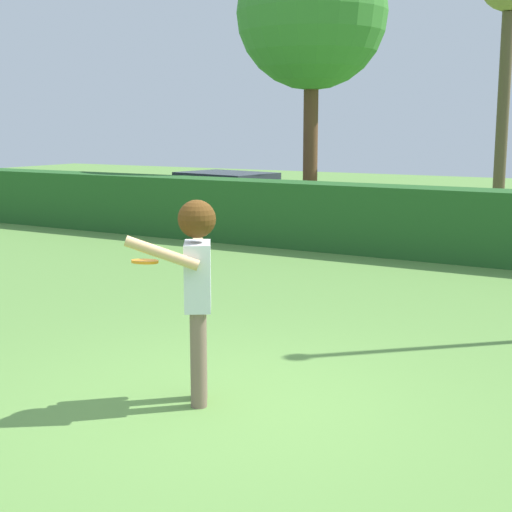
# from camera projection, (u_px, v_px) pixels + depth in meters

# --- Properties ---
(ground_plane) EXTENTS (60.00, 60.00, 0.00)m
(ground_plane) POSITION_uv_depth(u_px,v_px,m) (218.00, 406.00, 6.45)
(ground_plane) COLOR #609042
(person) EXTENTS (0.58, 0.80, 1.78)m
(person) POSITION_uv_depth(u_px,v_px,m) (196.00, 277.00, 6.34)
(person) COLOR #7D6254
(person) RESTS_ON ground
(frisbee) EXTENTS (0.22, 0.23, 0.04)m
(frisbee) POSITION_uv_depth(u_px,v_px,m) (145.00, 261.00, 6.14)
(frisbee) COLOR orange
(hedge_row) EXTENTS (29.56, 0.90, 1.28)m
(hedge_row) POSITION_uv_depth(u_px,v_px,m) (463.00, 225.00, 13.19)
(hedge_row) COLOR #255923
(hedge_row) RESTS_ON ground
(parked_car_black) EXTENTS (4.45, 2.46, 1.25)m
(parked_car_black) POSITION_uv_depth(u_px,v_px,m) (226.00, 195.00, 18.30)
(parked_car_black) COLOR black
(parked_car_black) RESTS_ON ground
(willow_tree) EXTENTS (3.76, 3.76, 7.01)m
(willow_tree) POSITION_uv_depth(u_px,v_px,m) (312.00, 14.00, 18.45)
(willow_tree) COLOR brown
(willow_tree) RESTS_ON ground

